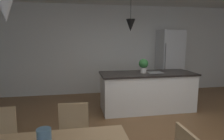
# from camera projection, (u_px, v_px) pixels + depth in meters

# --- Properties ---
(wall_back_kitchen) EXTENTS (10.00, 0.12, 2.70)m
(wall_back_kitchen) POSITION_uv_depth(u_px,v_px,m) (119.00, 50.00, 6.22)
(wall_back_kitchen) COLOR silver
(wall_back_kitchen) RESTS_ON ground_plane
(chair_far_right) EXTENTS (0.43, 0.43, 0.87)m
(chair_far_right) POSITION_uv_depth(u_px,v_px,m) (73.00, 137.00, 2.46)
(chair_far_right) COLOR tan
(chair_far_right) RESTS_ON ground_plane
(kitchen_island) EXTENTS (2.21, 0.89, 0.91)m
(kitchen_island) POSITION_uv_depth(u_px,v_px,m) (147.00, 91.00, 4.71)
(kitchen_island) COLOR white
(kitchen_island) RESTS_ON ground_plane
(refrigerator) EXTENTS (0.69, 0.67, 1.96)m
(refrigerator) POSITION_uv_depth(u_px,v_px,m) (169.00, 62.00, 6.16)
(refrigerator) COLOR silver
(refrigerator) RESTS_ON ground_plane
(pendant_over_table) EXTENTS (0.17, 0.17, 0.89)m
(pendant_over_table) POSITION_uv_depth(u_px,v_px,m) (5.00, 4.00, 1.41)
(pendant_over_table) COLOR black
(pendant_over_island_main) EXTENTS (0.21, 0.21, 0.84)m
(pendant_over_island_main) POSITION_uv_depth(u_px,v_px,m) (131.00, 25.00, 4.40)
(pendant_over_island_main) COLOR black
(potted_plant_on_island) EXTENTS (0.22, 0.22, 0.33)m
(potted_plant_on_island) POSITION_uv_depth(u_px,v_px,m) (143.00, 65.00, 4.60)
(potted_plant_on_island) COLOR beige
(potted_plant_on_island) RESTS_ON kitchen_island
(vase_on_dining_table) EXTENTS (0.12, 0.12, 0.19)m
(vase_on_dining_table) POSITION_uv_depth(u_px,v_px,m) (44.00, 140.00, 1.64)
(vase_on_dining_table) COLOR slate
(vase_on_dining_table) RESTS_ON dining_table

